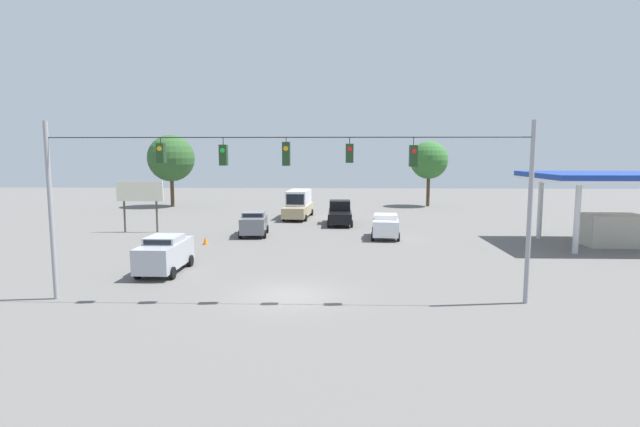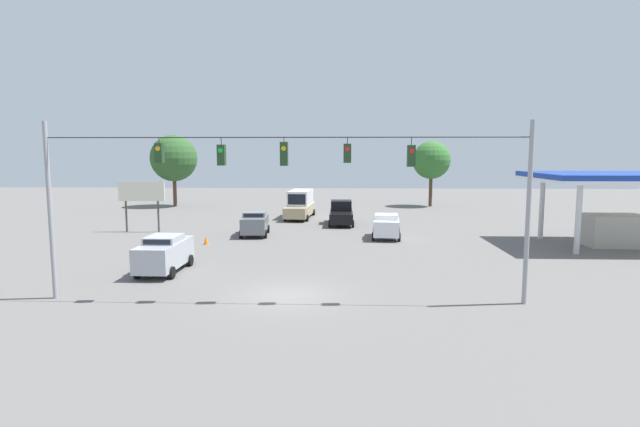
% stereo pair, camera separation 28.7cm
% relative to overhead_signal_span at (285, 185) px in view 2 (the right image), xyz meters
% --- Properties ---
extents(ground_plane, '(140.00, 140.00, 0.00)m').
position_rel_overhead_signal_span_xyz_m(ground_plane, '(0.01, -0.86, -5.07)').
color(ground_plane, '#605E5B').
extents(overhead_signal_span, '(20.74, 0.38, 7.78)m').
position_rel_overhead_signal_span_xyz_m(overhead_signal_span, '(0.00, 0.00, 0.00)').
color(overhead_signal_span, '#939399').
rests_on(overhead_signal_span, ground_plane).
extents(sedan_silver_parked_shoulder, '(2.11, 4.61, 1.99)m').
position_rel_overhead_signal_span_xyz_m(sedan_silver_parked_shoulder, '(7.14, -5.09, -4.03)').
color(sedan_silver_parked_shoulder, '#A8AAB2').
rests_on(sedan_silver_parked_shoulder, ground_plane).
extents(box_truck_tan_withflow_deep, '(2.77, 7.30, 2.75)m').
position_rel_overhead_signal_span_xyz_m(box_truck_tan_withflow_deep, '(1.60, -28.16, -3.70)').
color(box_truck_tan_withflow_deep, tan).
rests_on(box_truck_tan_withflow_deep, ground_plane).
extents(pickup_truck_black_oncoming_deep, '(2.24, 5.49, 2.12)m').
position_rel_overhead_signal_span_xyz_m(pickup_truck_black_oncoming_deep, '(-2.47, -23.82, -4.09)').
color(pickup_truck_black_oncoming_deep, black).
rests_on(pickup_truck_black_oncoming_deep, ground_plane).
extents(sedan_grey_withflow_far, '(2.28, 4.12, 1.87)m').
position_rel_overhead_signal_span_xyz_m(sedan_grey_withflow_far, '(4.30, -17.28, -4.09)').
color(sedan_grey_withflow_far, slate).
rests_on(sedan_grey_withflow_far, ground_plane).
extents(sedan_white_oncoming_far, '(2.37, 4.08, 1.83)m').
position_rel_overhead_signal_span_xyz_m(sedan_white_oncoming_far, '(-5.88, -16.43, -4.11)').
color(sedan_white_oncoming_far, silver).
rests_on(sedan_white_oncoming_far, ground_plane).
extents(traffic_cone_nearest, '(0.37, 0.37, 0.57)m').
position_rel_overhead_signal_span_xyz_m(traffic_cone_nearest, '(7.04, -4.42, -4.78)').
color(traffic_cone_nearest, orange).
rests_on(traffic_cone_nearest, ground_plane).
extents(traffic_cone_second, '(0.37, 0.37, 0.57)m').
position_rel_overhead_signal_span_xyz_m(traffic_cone_second, '(7.27, -7.19, -4.78)').
color(traffic_cone_second, orange).
rests_on(traffic_cone_second, ground_plane).
extents(traffic_cone_third, '(0.37, 0.37, 0.57)m').
position_rel_overhead_signal_span_xyz_m(traffic_cone_third, '(7.26, -10.34, -4.78)').
color(traffic_cone_third, orange).
rests_on(traffic_cone_third, ground_plane).
extents(traffic_cone_fourth, '(0.37, 0.37, 0.57)m').
position_rel_overhead_signal_span_xyz_m(traffic_cone_fourth, '(7.09, -13.30, -4.78)').
color(traffic_cone_fourth, orange).
rests_on(traffic_cone_fourth, ground_plane).
extents(gas_station, '(11.03, 8.36, 5.07)m').
position_rel_overhead_signal_span_xyz_m(gas_station, '(-21.31, -13.79, -1.36)').
color(gas_station, navy).
rests_on(gas_station, ground_plane).
extents(roadside_billboard, '(3.81, 0.16, 4.17)m').
position_rel_overhead_signal_span_xyz_m(roadside_billboard, '(13.81, -18.75, -2.02)').
color(roadside_billboard, '#4C473D').
rests_on(roadside_billboard, ground_plane).
extents(tree_horizon_left, '(4.55, 4.55, 7.87)m').
position_rel_overhead_signal_span_xyz_m(tree_horizon_left, '(-13.33, -39.72, 0.50)').
color(tree_horizon_left, '#4C3823').
rests_on(tree_horizon_left, ground_plane).
extents(tree_horizon_right, '(5.54, 5.54, 8.59)m').
position_rel_overhead_signal_span_xyz_m(tree_horizon_right, '(17.61, -38.26, 0.74)').
color(tree_horizon_right, '#4C3823').
rests_on(tree_horizon_right, ground_plane).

